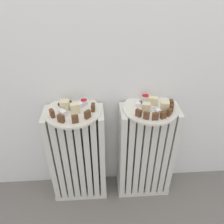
{
  "coord_description": "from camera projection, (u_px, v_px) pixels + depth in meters",
  "views": [
    {
      "loc": [
        -0.06,
        -0.67,
        1.27
      ],
      "look_at": [
        0.0,
        0.28,
        0.61
      ],
      "focal_mm": 36.52,
      "sensor_mm": 36.0,
      "label": 1
    }
  ],
  "objects": [
    {
      "name": "radiator_left",
      "position": [
        78.0,
        156.0,
        1.32
      ],
      "size": [
        0.32,
        0.16,
        0.62
      ],
      "color": "silver",
      "rests_on": "ground_plane"
    },
    {
      "name": "radiator_right",
      "position": [
        145.0,
        153.0,
        1.35
      ],
      "size": [
        0.32,
        0.16,
        0.62
      ],
      "color": "silver",
      "rests_on": "ground_plane"
    },
    {
      "name": "plate_left",
      "position": [
        73.0,
        111.0,
        1.14
      ],
      "size": [
        0.28,
        0.28,
        0.01
      ],
      "primitive_type": "cylinder",
      "color": "silver",
      "rests_on": "radiator_left"
    },
    {
      "name": "plate_right",
      "position": [
        151.0,
        108.0,
        1.16
      ],
      "size": [
        0.28,
        0.28,
        0.01
      ],
      "primitive_type": "cylinder",
      "color": "silver",
      "rests_on": "radiator_right"
    },
    {
      "name": "dark_cake_slice_left_0",
      "position": [
        52.0,
        113.0,
        1.08
      ],
      "size": [
        0.03,
        0.03,
        0.04
      ],
      "primitive_type": "cube",
      "rotation": [
        0.0,
        0.0,
        -1.08
      ],
      "color": "#56351E",
      "rests_on": "plate_left"
    },
    {
      "name": "dark_cake_slice_left_1",
      "position": [
        61.0,
        119.0,
        1.05
      ],
      "size": [
        0.03,
        0.03,
        0.04
      ],
      "primitive_type": "cube",
      "rotation": [
        0.0,
        0.0,
        -0.44
      ],
      "color": "#56351E",
      "rests_on": "plate_left"
    },
    {
      "name": "dark_cake_slice_left_2",
      "position": [
        75.0,
        119.0,
        1.05
      ],
      "size": [
        0.03,
        0.02,
        0.04
      ],
      "primitive_type": "cube",
      "rotation": [
        0.0,
        0.0,
        0.2
      ],
      "color": "#56351E",
      "rests_on": "plate_left"
    },
    {
      "name": "dark_cake_slice_left_3",
      "position": [
        88.0,
        115.0,
        1.08
      ],
      "size": [
        0.03,
        0.03,
        0.04
      ],
      "primitive_type": "cube",
      "rotation": [
        0.0,
        0.0,
        0.84
      ],
      "color": "#56351E",
      "rests_on": "plate_left"
    },
    {
      "name": "dark_cake_slice_left_4",
      "position": [
        93.0,
        107.0,
        1.13
      ],
      "size": [
        0.02,
        0.03,
        0.04
      ],
      "primitive_type": "cube",
      "rotation": [
        0.0,
        0.0,
        1.47
      ],
      "color": "#56351E",
      "rests_on": "plate_left"
    },
    {
      "name": "marble_cake_slice_left_0",
      "position": [
        65.0,
        105.0,
        1.14
      ],
      "size": [
        0.05,
        0.04,
        0.05
      ],
      "primitive_type": "cube",
      "rotation": [
        0.0,
        0.0,
        -0.09
      ],
      "color": "beige",
      "rests_on": "plate_left"
    },
    {
      "name": "marble_cake_slice_left_1",
      "position": [
        75.0,
        108.0,
        1.11
      ],
      "size": [
        0.05,
        0.04,
        0.05
      ],
      "primitive_type": "cube",
      "rotation": [
        0.0,
        0.0,
        0.19
      ],
      "color": "beige",
      "rests_on": "plate_left"
    },
    {
      "name": "turkish_delight_left_0",
      "position": [
        61.0,
        111.0,
        1.12
      ],
      "size": [
        0.02,
        0.02,
        0.02
      ],
      "primitive_type": "cube",
      "rotation": [
        0.0,
        0.0,
        0.09
      ],
      "color": "white",
      "rests_on": "plate_left"
    },
    {
      "name": "turkish_delight_left_1",
      "position": [
        72.0,
        108.0,
        1.14
      ],
      "size": [
        0.02,
        0.02,
        0.02
      ],
      "primitive_type": "cube",
      "rotation": [
        0.0,
        0.0,
        1.41
      ],
      "color": "white",
      "rests_on": "plate_left"
    },
    {
      "name": "turkish_delight_left_2",
      "position": [
        64.0,
        113.0,
        1.09
      ],
      "size": [
        0.04,
        0.04,
        0.03
      ],
      "primitive_type": "cube",
      "rotation": [
        0.0,
        0.0,
        0.72
      ],
      "color": "white",
      "rests_on": "plate_left"
    },
    {
      "name": "turkish_delight_left_3",
      "position": [
        80.0,
        105.0,
        1.16
      ],
      "size": [
        0.03,
        0.03,
        0.02
      ],
      "primitive_type": "cube",
      "rotation": [
        0.0,
        0.0,
        0.47
      ],
      "color": "white",
      "rests_on": "plate_left"
    },
    {
      "name": "medjool_date_left_0",
      "position": [
        60.0,
        104.0,
        1.17
      ],
      "size": [
        0.03,
        0.03,
        0.02
      ],
      "primitive_type": "ellipsoid",
      "rotation": [
        0.0,
        0.0,
        0.75
      ],
      "color": "#3D1E0F",
      "rests_on": "plate_left"
    },
    {
      "name": "medjool_date_left_1",
      "position": [
        70.0,
        102.0,
        1.19
      ],
      "size": [
        0.03,
        0.03,
        0.01
      ],
      "primitive_type": "ellipsoid",
      "rotation": [
        0.0,
        0.0,
        0.59
      ],
      "color": "#3D1E0F",
      "rests_on": "plate_left"
    },
    {
      "name": "medjool_date_left_2",
      "position": [
        75.0,
        104.0,
        1.17
      ],
      "size": [
        0.03,
        0.02,
        0.02
      ],
      "primitive_type": "ellipsoid",
      "rotation": [
        0.0,
        0.0,
        2.92
      ],
      "color": "#3D1E0F",
      "rests_on": "plate_left"
    },
    {
      "name": "jam_bowl_left",
      "position": [
        84.0,
        102.0,
        1.18
      ],
      "size": [
        0.04,
        0.04,
        0.03
      ],
      "color": "white",
      "rests_on": "plate_left"
    },
    {
      "name": "dark_cake_slice_right_0",
      "position": [
        138.0,
        113.0,
        1.09
      ],
      "size": [
        0.03,
        0.03,
        0.04
      ],
      "primitive_type": "cube",
      "rotation": [
        0.0,
        0.0,
        -0.81
      ],
      "color": "#56351E",
      "rests_on": "plate_right"
    },
    {
      "name": "dark_cake_slice_right_1",
      "position": [
        146.0,
        116.0,
        1.07
      ],
      "size": [
        0.03,
        0.03,
        0.04
      ],
      "primitive_type": "cube",
      "rotation": [
        0.0,
        0.0,
        -0.41
      ],
      "color": "#56351E",
      "rests_on": "plate_right"
    },
    {
      "name": "dark_cake_slice_right_2",
      "position": [
        155.0,
        116.0,
        1.06
      ],
      "size": [
        0.03,
        0.02,
        0.04
      ],
      "primitive_type": "cube",
      "rotation": [
        0.0,
        0.0,
        -0.01
      ],
      "color": "#56351E",
      "rests_on": "plate_right"
    },
    {
      "name": "dark_cake_slice_right_3",
      "position": [
        163.0,
        115.0,
        1.07
      ],
      "size": [
        0.03,
        0.03,
        0.04
      ],
      "primitive_type": "cube",
      "rotation": [
        0.0,
        0.0,
        0.39
      ],
      "color": "#56351E",
      "rests_on": "plate_right"
    },
    {
      "name": "dark_cake_slice_right_4",
      "position": [
        169.0,
        112.0,
        1.09
      ],
      "size": [
        0.03,
        0.03,
        0.04
      ],
      "primitive_type": "cube",
      "rotation": [
        0.0,
        0.0,
        0.79
      ],
      "color": "#56351E",
      "rests_on": "plate_right"
    },
    {
      "name": "dark_cake_slice_right_5",
      "position": [
        172.0,
        108.0,
        1.12
      ],
      "size": [
        0.03,
        0.03,
        0.04
      ],
      "primitive_type": "cube",
      "rotation": [
        0.0,
        0.0,
        1.19
      ],
      "color": "#56351E",
      "rests_on": "plate_right"
    },
    {
      "name": "dark_cake_slice_right_6",
      "position": [
        171.0,
        103.0,
        1.16
      ],
      "size": [
        0.02,
        0.03,
        0.04
      ],
      "primitive_type": "cube",
      "rotation": [
        0.0,
        0.0,
        1.59
      ],
      "color": "#56351E",
      "rests_on": "plate_right"
    },
    {
      "name": "marble_cake_slice_right_0",
      "position": [
        153.0,
        101.0,
        1.17
      ],
      "size": [
        0.05,
        0.04,
        0.04
      ],
      "primitive_type": "cube",
      "rotation": [
        0.0,
        0.0,
        -0.26
      ],
      "color": "beige",
      "rests_on": "plate_right"
    },
    {
      "name": "marble_cake_slice_right_1",
      "position": [
        146.0,
        108.0,
        1.12
      ],
      "size": [
        0.04,
        0.04,
        0.05
      ],
      "primitive_type": "cube",
      "rotation": [
        0.0,
        0.0,
        -0.15
      ],
      "color": "beige",
      "rests_on": "plate_right"
    },
    {
      "name": "marble_cake_slice_right_2",
      "position": [
        165.0,
        106.0,
        1.12
      ],
      "size": [
        0.05,
        0.04,
        0.05
      ],
      "primitive_type": "cube",
      "rotation": [
        0.0,
        0.0,
        -0.26
      ],
      "color": "beige",
      "rests_on": "plate_right"
    },
    {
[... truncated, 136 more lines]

